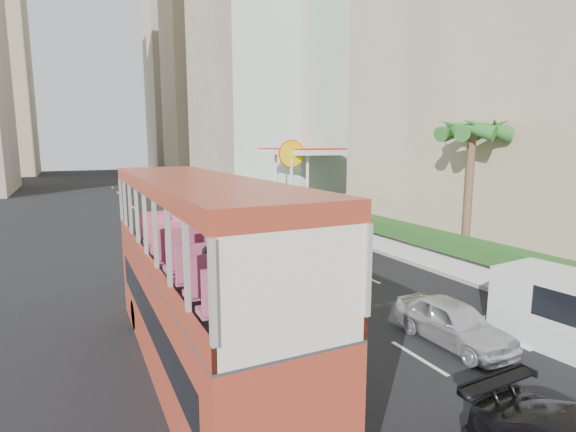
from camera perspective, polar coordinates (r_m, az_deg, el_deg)
ground_plane at (r=15.16m, az=12.16°, el=-13.84°), size 200.00×200.00×0.00m
double_decker_bus at (r=11.72m, az=-11.38°, el=-7.59°), size 2.50×11.00×5.06m
car_silver_lane_a at (r=16.85m, az=-0.49°, el=-11.23°), size 2.02×5.02×1.62m
car_silver_lane_b at (r=14.73m, az=20.09°, el=-14.92°), size 1.61×3.90×1.32m
van_asset at (r=30.54m, az=-6.68°, el=-1.99°), size 2.57×4.73×1.26m
minibus_near at (r=23.95m, az=-0.33°, el=-1.36°), size 3.55×7.07×3.00m
minibus_far at (r=29.09m, az=-0.08°, el=0.53°), size 3.25×7.07×3.02m
panel_van_far at (r=37.86m, az=-6.32°, el=1.72°), size 2.72×5.28×2.02m
sidewalk at (r=40.46m, az=0.34°, el=0.94°), size 6.00×120.00×0.18m
kerb_wall at (r=29.50m, az=4.94°, el=-1.01°), size 0.30×44.00×1.00m
hedge at (r=29.36m, az=4.96°, el=0.62°), size 1.10×44.00×0.70m
palm_tree at (r=22.41m, az=21.92°, el=2.11°), size 0.36×0.36×6.40m
shell_station at (r=38.86m, az=2.98°, el=4.54°), size 6.50×8.00×5.50m
tower_mid at (r=76.34m, az=-5.03°, el=23.64°), size 16.00×16.00×50.00m
tower_far_a at (r=97.74m, az=-10.91°, el=18.50°), size 14.00×14.00×44.00m
tower_far_b at (r=118.59m, az=-13.78°, el=15.75°), size 14.00×14.00×40.00m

